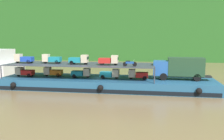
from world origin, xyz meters
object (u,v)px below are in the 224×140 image
Objects in this scene: mini_truck_upper_bow at (109,60)px; mini_truck_lower_stern at (24,72)px; mini_truck_lower_aft at (53,72)px; cargo_barge at (106,83)px; mini_truck_upper_stern at (24,59)px; mini_truck_upper_mid at (51,59)px; mini_truck_lower_bow at (138,74)px; mini_truck_lower_fore at (110,74)px; mini_truck_upper_fore at (79,60)px; motorcycle_upper_port at (130,63)px; covered_lorry at (180,68)px; mini_truck_lower_mid at (81,73)px.

mini_truck_lower_stern is at bearing 178.30° from mini_truck_upper_bow.
cargo_barge is at bearing -2.54° from mini_truck_lower_aft.
mini_truck_upper_stern is 1.00× the size of mini_truck_upper_bow.
mini_truck_upper_mid reaches higher than cargo_barge.
mini_truck_lower_aft is 12.90m from mini_truck_lower_bow.
mini_truck_lower_stern is 4.30m from mini_truck_lower_aft.
mini_truck_upper_stern is (-13.23, -0.00, 2.00)m from mini_truck_lower_fore.
mini_truck_upper_fore is at bearing -11.47° from mini_truck_lower_aft.
mini_truck_upper_bow reaches higher than motorcycle_upper_port.
mini_truck_upper_mid is (4.31, 0.28, 0.00)m from mini_truck_upper_stern.
mini_truck_lower_aft is 4.93m from mini_truck_upper_fore.
covered_lorry is at bearing 0.07° from mini_truck_lower_aft.
mini_truck_upper_stern is 8.76m from mini_truck_upper_fore.
mini_truck_upper_bow is at bearing 158.91° from motorcycle_upper_port.
mini_truck_lower_bow is 8.71m from mini_truck_upper_fore.
cargo_barge is 11.18× the size of mini_truck_upper_fore.
mini_truck_upper_bow is at bearing -171.72° from mini_truck_lower_bow.
mini_truck_lower_stern is 0.99× the size of mini_truck_lower_mid.
mini_truck_upper_stern is (-12.59, -0.23, 3.44)m from cargo_barge.
mini_truck_lower_fore is 3.84m from motorcycle_upper_port.
mini_truck_lower_bow is 4.58m from mini_truck_upper_bow.
mini_truck_upper_stern reaches higher than motorcycle_upper_port.
mini_truck_upper_mid is at bearing 179.62° from cargo_barge.
mini_truck_upper_fore is (4.44, -0.58, 0.00)m from mini_truck_upper_mid.
mini_truck_lower_aft is 4.61m from mini_truck_lower_mid.
covered_lorry is 18.70m from mini_truck_upper_mid.
mini_truck_upper_fore is (-8.47, -0.36, 2.00)m from mini_truck_lower_bow.
mini_truck_upper_fore is (-4.48, -0.30, 2.00)m from mini_truck_lower_fore.
mini_truck_lower_stern and mini_truck_lower_bow have the same top height.
mini_truck_upper_fore is at bearing -172.15° from cargo_barge.
mini_truck_lower_stern is 4.68m from mini_truck_upper_mid.
mini_truck_lower_fore is 1.01× the size of mini_truck_lower_bow.
covered_lorry is 7.22m from motorcycle_upper_port.
mini_truck_lower_mid is at bearing 0.91° from mini_truck_upper_stern.
mini_truck_lower_mid is 1.01× the size of mini_truck_upper_bow.
covered_lorry reaches higher than mini_truck_lower_stern.
mini_truck_lower_aft and mini_truck_lower_mid have the same top height.
cargo_barge is 11.06× the size of mini_truck_lower_mid.
mini_truck_upper_mid is (-12.92, 0.23, 2.00)m from mini_truck_lower_bow.
mini_truck_upper_stern is at bearing 177.65° from mini_truck_upper_bow.
covered_lorry is 9.95m from mini_truck_upper_bow.
mini_truck_upper_mid reaches higher than mini_truck_lower_stern.
mini_truck_upper_stern is 1.46× the size of motorcycle_upper_port.
mini_truck_upper_stern reaches higher than mini_truck_lower_stern.
mini_truck_upper_bow is 1.45× the size of motorcycle_upper_port.
mini_truck_lower_bow is at bearing 0.18° from mini_truck_upper_stern.
mini_truck_upper_bow reaches higher than mini_truck_lower_bow.
mini_truck_lower_stern is 0.99× the size of mini_truck_upper_stern.
motorcycle_upper_port is at bearing -11.01° from mini_truck_lower_aft.
mini_truck_lower_mid reaches higher than cargo_barge.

